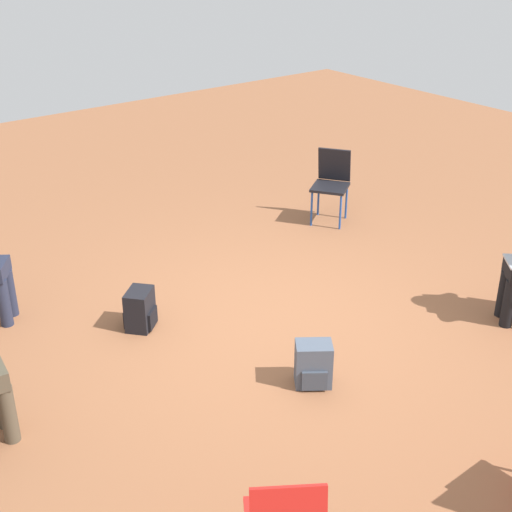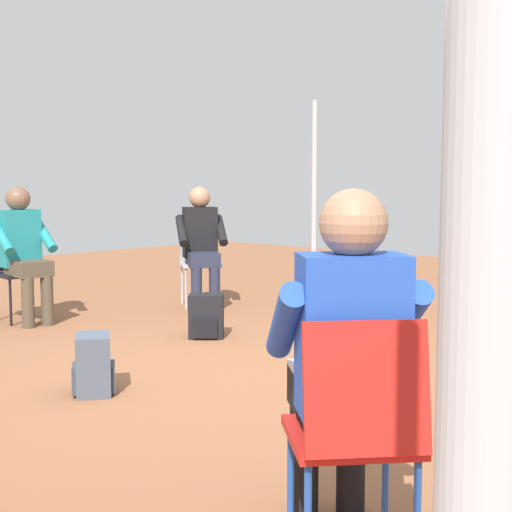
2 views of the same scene
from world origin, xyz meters
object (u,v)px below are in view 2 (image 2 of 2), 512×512
person_in_teal (24,247)px  backpack_by_empty_chair (206,319)px  chair_east (17,267)px  person_with_laptop (345,352)px  chair_northwest (356,426)px  chair_southeast (199,258)px  backpack_near_laptop_user (94,368)px  person_in_black (201,240)px

person_in_teal → backpack_by_empty_chair: person_in_teal is taller
chair_east → backpack_by_empty_chair: size_ratio=2.36×
person_with_laptop → chair_northwest: bearing=-90.0°
chair_southeast → backpack_by_empty_chair: (-1.23, 1.08, -0.34)m
person_in_teal → backpack_by_empty_chair: size_ratio=3.44×
person_in_teal → backpack_by_empty_chair: (-1.70, -0.66, -0.54)m
chair_east → backpack_near_laptop_user: 2.70m
chair_east → backpack_near_laptop_user: (-2.52, 0.92, -0.34)m
person_in_black → person_in_teal: bearing=14.5°
chair_east → chair_northwest: size_ratio=1.00×
chair_east → person_with_laptop: 4.92m
person_in_teal → backpack_near_laptop_user: (-2.35, 0.90, -0.54)m
person_with_laptop → backpack_by_empty_chair: size_ratio=3.44×
person_in_black → person_in_teal: size_ratio=1.00×
backpack_by_empty_chair → chair_east: bearing=18.8°
backpack_by_empty_chair → backpack_near_laptop_user: bearing=112.7°
chair_northwest → backpack_near_laptop_user: chair_northwest is taller
chair_southeast → person_in_black: 0.26m
chair_southeast → backpack_by_empty_chair: bearing=83.8°
chair_east → chair_southeast: size_ratio=1.00×
person_with_laptop → person_in_teal: (4.54, -1.41, 0.00)m
chair_southeast → backpack_near_laptop_user: (-1.88, 2.63, -0.34)m
person_with_laptop → backpack_by_empty_chair: person_with_laptop is taller
chair_east → person_in_black: person_in_black is taller
chair_southeast → person_with_laptop: size_ratio=0.69×
chair_southeast → person_in_teal: size_ratio=0.69×
chair_northwest → backpack_by_empty_chair: 3.69m
chair_northwest → person_in_black: size_ratio=0.69×
chair_east → person_in_black: (-0.78, -1.62, 0.20)m
chair_northwest → person_in_teal: (4.67, -1.52, 0.20)m
backpack_by_empty_chair → person_in_black: bearing=-41.9°
backpack_near_laptop_user → backpack_by_empty_chair: 1.69m
backpack_by_empty_chair → person_with_laptop: bearing=144.0°
backpack_near_laptop_user → chair_east: bearing=-20.0°
chair_northwest → backpack_by_empty_chair: size_ratio=2.36×
person_in_black → backpack_near_laptop_user: size_ratio=3.44×
chair_east → chair_northwest: (-4.83, 1.54, 0.00)m
backpack_near_laptop_user → backpack_by_empty_chair: bearing=-67.3°
chair_east → person_in_teal: person_in_teal is taller
person_in_teal → chair_east: bearing=-90.0°
person_in_black → person_with_laptop: bearing=87.2°
backpack_near_laptop_user → backpack_by_empty_chair: same height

